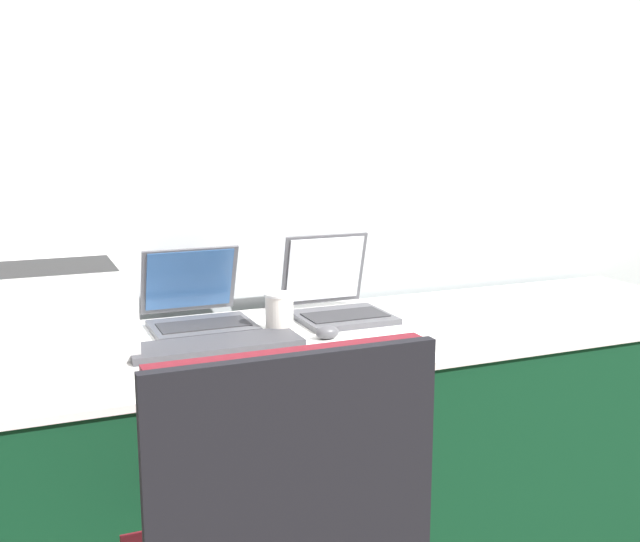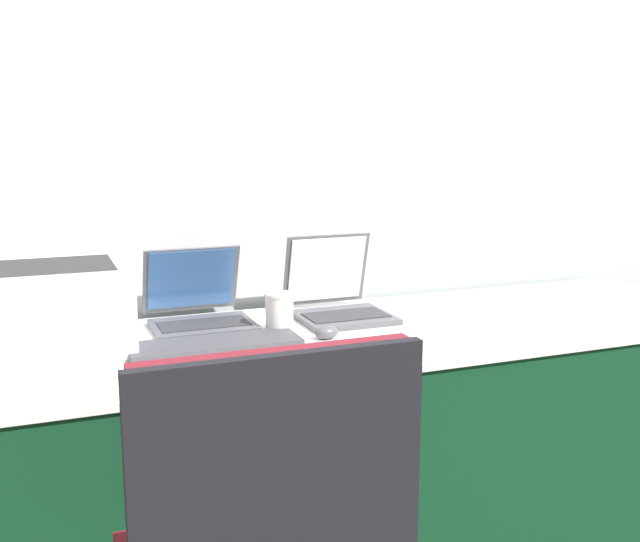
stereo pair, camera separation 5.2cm
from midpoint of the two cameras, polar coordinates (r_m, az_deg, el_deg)
name	(u,v)px [view 2 (the right image)]	position (r m, az deg, el deg)	size (l,w,h in m)	color
wall_back	(314,139)	(2.59, 0.08, 10.04)	(8.00, 0.05, 2.60)	silver
table	(366,445)	(2.38, 4.14, -13.09)	(2.47, 0.74, 0.74)	#0C381E
printer	(50,304)	(2.11, -19.21, -2.41)	(0.41, 0.35, 0.24)	silver
laptop_left	(199,308)	(2.31, -8.60, -2.83)	(0.30, 0.32, 0.23)	#4C4C51
laptop_right	(338,299)	(2.39, 1.97, -2.15)	(0.29, 0.32, 0.25)	#4C4C51
external_keyboard	(215,344)	(2.07, -7.32, -5.58)	(0.47, 0.15, 0.02)	#3D3D42
coffee_cup	(279,312)	(2.20, -2.46, -3.17)	(0.09, 0.09, 0.12)	white
mouse	(326,332)	(2.14, 1.19, -4.71)	(0.07, 0.05, 0.04)	#4C4C51
chair	(266,536)	(1.42, -3.05, -19.50)	(0.50, 0.43, 0.98)	maroon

